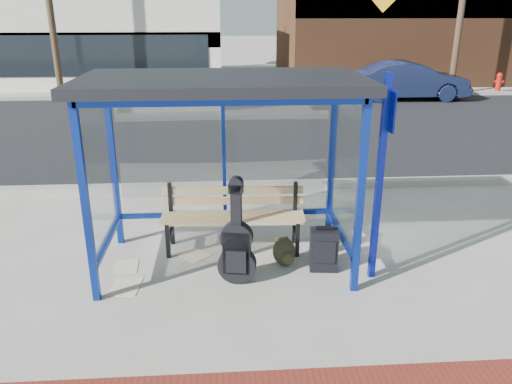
{
  "coord_description": "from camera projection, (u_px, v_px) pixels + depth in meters",
  "views": [
    {
      "loc": [
        -0.01,
        -5.84,
        3.14
      ],
      "look_at": [
        0.4,
        0.2,
        0.92
      ],
      "focal_mm": 35.0,
      "sensor_mm": 36.0,
      "label": 1
    }
  ],
  "objects": [
    {
      "name": "ground",
      "position": [
        227.0,
        264.0,
        6.55
      ],
      "size": [
        120.0,
        120.0,
        0.0
      ],
      "primitive_type": "plane",
      "color": "#B2ADA0",
      "rests_on": "ground"
    },
    {
      "name": "curb_near",
      "position": [
        224.0,
        186.0,
        9.25
      ],
      "size": [
        60.0,
        0.25,
        0.12
      ],
      "primitive_type": "cube",
      "color": "gray",
      "rests_on": "ground"
    },
    {
      "name": "street_asphalt",
      "position": [
        223.0,
        128.0,
        14.04
      ],
      "size": [
        60.0,
        10.0,
        0.0
      ],
      "primitive_type": "cube",
      "color": "black",
      "rests_on": "ground"
    },
    {
      "name": "curb_far",
      "position": [
        222.0,
        96.0,
        18.8
      ],
      "size": [
        60.0,
        0.25,
        0.12
      ],
      "primitive_type": "cube",
      "color": "gray",
      "rests_on": "ground"
    },
    {
      "name": "far_sidewalk",
      "position": [
        222.0,
        90.0,
        20.6
      ],
      "size": [
        60.0,
        4.0,
        0.01
      ],
      "primitive_type": "cube",
      "color": "#B2ADA0",
      "rests_on": "ground"
    },
    {
      "name": "bus_shelter",
      "position": [
        223.0,
        106.0,
        5.9
      ],
      "size": [
        3.3,
        1.8,
        2.42
      ],
      "color": "navy",
      "rests_on": "ground"
    },
    {
      "name": "storefront_white",
      "position": [
        18.0,
        37.0,
        22.13
      ],
      "size": [
        18.0,
        6.04,
        4.0
      ],
      "color": "silver",
      "rests_on": "ground"
    },
    {
      "name": "storefront_brown",
      "position": [
        391.0,
        8.0,
        23.28
      ],
      "size": [
        10.0,
        7.08,
        6.4
      ],
      "color": "#59331E",
      "rests_on": "ground"
    },
    {
      "name": "bench",
      "position": [
        233.0,
        213.0,
        6.82
      ],
      "size": [
        1.97,
        0.56,
        0.92
      ],
      "rotation": [
        0.0,
        0.0,
        -0.05
      ],
      "color": "black",
      "rests_on": "ground"
    },
    {
      "name": "guitar_bag",
      "position": [
        237.0,
        247.0,
        5.96
      ],
      "size": [
        0.48,
        0.21,
        1.27
      ],
      "rotation": [
        0.0,
        0.0,
        -0.18
      ],
      "color": "black",
      "rests_on": "ground"
    },
    {
      "name": "suitcase",
      "position": [
        324.0,
        250.0,
        6.31
      ],
      "size": [
        0.36,
        0.26,
        0.6
      ],
      "rotation": [
        0.0,
        0.0,
        -0.09
      ],
      "color": "black",
      "rests_on": "ground"
    },
    {
      "name": "backpack",
      "position": [
        284.0,
        252.0,
        6.48
      ],
      "size": [
        0.36,
        0.34,
        0.37
      ],
      "rotation": [
        0.0,
        0.0,
        0.28
      ],
      "color": "#292816",
      "rests_on": "ground"
    },
    {
      "name": "sign_post",
      "position": [
        381.0,
        169.0,
        5.76
      ],
      "size": [
        0.1,
        0.31,
        2.51
      ],
      "rotation": [
        0.0,
        0.0,
        0.06
      ],
      "color": "#0D188F",
      "rests_on": "ground"
    },
    {
      "name": "newspaper_a",
      "position": [
        126.0,
        266.0,
        6.48
      ],
      "size": [
        0.32,
        0.39,
        0.01
      ],
      "primitive_type": "cube",
      "rotation": [
        0.0,
        0.0,
        1.65
      ],
      "color": "white",
      "rests_on": "ground"
    },
    {
      "name": "newspaper_b",
      "position": [
        126.0,
        287.0,
        6.0
      ],
      "size": [
        0.38,
        0.46,
        0.01
      ],
      "primitive_type": "cube",
      "rotation": [
        0.0,
        0.0,
        -1.67
      ],
      "color": "white",
      "rests_on": "ground"
    },
    {
      "name": "newspaper_c",
      "position": [
        194.0,
        255.0,
        6.79
      ],
      "size": [
        0.5,
        0.5,
        0.01
      ],
      "primitive_type": "cube",
      "rotation": [
        0.0,
        0.0,
        2.35
      ],
      "color": "white",
      "rests_on": "ground"
    },
    {
      "name": "parked_car",
      "position": [
        409.0,
        81.0,
        18.24
      ],
      "size": [
        4.23,
        1.57,
        1.38
      ],
      "primitive_type": "imported",
      "rotation": [
        0.0,
        0.0,
        1.54
      ],
      "color": "#172143",
      "rests_on": "ground"
    },
    {
      "name": "fire_hydrant",
      "position": [
        499.0,
        82.0,
        19.92
      ],
      "size": [
        0.36,
        0.23,
        0.79
      ],
      "rotation": [
        0.0,
        0.0,
        -0.27
      ],
      "color": "red",
      "rests_on": "ground"
    }
  ]
}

